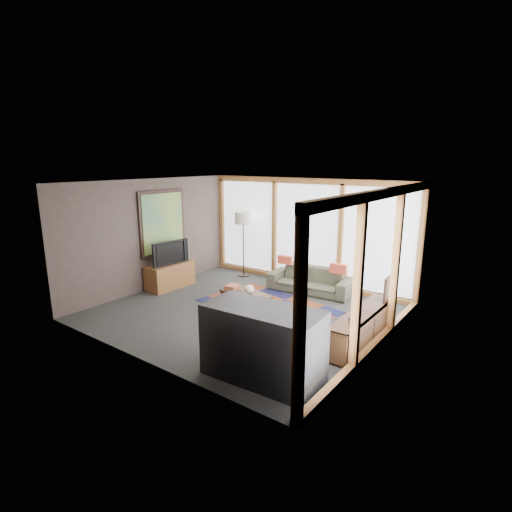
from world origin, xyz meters
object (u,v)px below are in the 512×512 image
Objects in this scene: sofa at (310,280)px; coffee_table at (246,301)px; tv_console at (170,275)px; floor_lamp at (243,245)px; bookshelf at (363,326)px; bar_counter at (263,344)px; television at (168,252)px.

sofa is 1.80× the size of coffee_table.
tv_console reaches higher than coffee_table.
bookshelf is (4.07, -1.89, -0.58)m from floor_lamp.
bar_counter is (3.39, -3.87, -0.32)m from floor_lamp.
television is at bearing 179.75° from bookshelf.
floor_lamp is 1.70× the size of television.
bookshelf is (2.51, 0.02, 0.09)m from coffee_table.
television is 4.65m from bar_counter.
coffee_table is at bearing 129.57° from bar_counter.
tv_console is at bearing -154.32° from sofa.
bookshelf is (1.99, -1.78, -0.02)m from sofa.
sofa is 3.99m from bar_counter.
bookshelf is at bearing -0.65° from tv_console.
floor_lamp is at bearing -18.41° from television.
sofa is at bearing 105.79° from bar_counter.
floor_lamp reaches higher than sofa.
floor_lamp is at bearing 127.73° from bar_counter.
bookshelf is at bearing -47.04° from sofa.
floor_lamp is at bearing 66.15° from tv_console.
bookshelf is 4.90m from television.
floor_lamp is 1.42× the size of tv_console.
television is at bearing 179.10° from coffee_table.
bar_counter is at bearing -25.78° from tv_console.
tv_console is 0.72× the size of bar_counter.
coffee_table is at bearing -111.25° from sofa.
television reaches higher than bookshelf.
tv_console is (-0.81, -1.84, -0.55)m from floor_lamp.
bookshelf is 4.88m from tv_console.
coffee_table is at bearing -86.28° from television.
coffee_table is at bearing -1.71° from tv_console.
bar_counter is (-0.68, -1.98, 0.26)m from bookshelf.
bookshelf is 2.15× the size of television.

